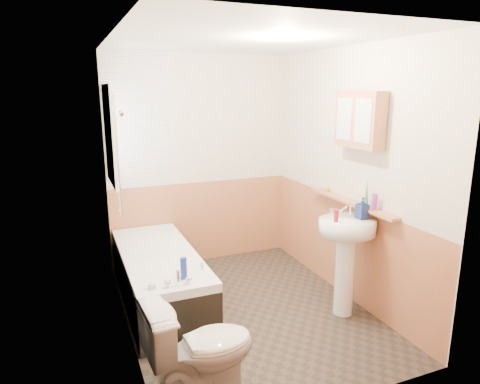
% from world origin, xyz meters
% --- Properties ---
extents(floor, '(2.80, 2.80, 0.00)m').
position_xyz_m(floor, '(0.00, 0.00, 0.00)').
color(floor, black).
rests_on(floor, ground).
extents(ceiling, '(2.80, 2.80, 0.00)m').
position_xyz_m(ceiling, '(0.00, 0.00, 2.50)').
color(ceiling, white).
rests_on(ceiling, ground).
extents(wall_back, '(2.20, 0.02, 2.50)m').
position_xyz_m(wall_back, '(0.00, 1.41, 1.25)').
color(wall_back, beige).
rests_on(wall_back, ground).
extents(wall_front, '(2.20, 0.02, 2.50)m').
position_xyz_m(wall_front, '(0.00, -1.41, 1.25)').
color(wall_front, beige).
rests_on(wall_front, ground).
extents(wall_left, '(0.02, 2.80, 2.50)m').
position_xyz_m(wall_left, '(-1.11, 0.00, 1.25)').
color(wall_left, beige).
rests_on(wall_left, ground).
extents(wall_right, '(0.02, 2.80, 2.50)m').
position_xyz_m(wall_right, '(1.11, 0.00, 1.25)').
color(wall_right, beige).
rests_on(wall_right, ground).
extents(wainscot_right, '(0.01, 2.80, 1.00)m').
position_xyz_m(wainscot_right, '(1.09, 0.00, 0.50)').
color(wainscot_right, '#BC744D').
rests_on(wainscot_right, wall_right).
extents(wainscot_front, '(2.20, 0.01, 1.00)m').
position_xyz_m(wainscot_front, '(0.00, -1.39, 0.50)').
color(wainscot_front, '#BC744D').
rests_on(wainscot_front, wall_front).
extents(wainscot_back, '(2.20, 0.01, 1.00)m').
position_xyz_m(wainscot_back, '(0.00, 1.39, 0.50)').
color(wainscot_back, '#BC744D').
rests_on(wainscot_back, wall_back).
extents(tile_cladding_left, '(0.01, 2.80, 2.50)m').
position_xyz_m(tile_cladding_left, '(-1.09, 0.00, 1.25)').
color(tile_cladding_left, white).
rests_on(tile_cladding_left, wall_left).
extents(tile_return_back, '(0.75, 0.01, 1.50)m').
position_xyz_m(tile_return_back, '(-0.73, 1.39, 1.75)').
color(tile_return_back, white).
rests_on(tile_return_back, wall_back).
extents(window, '(0.03, 0.79, 0.99)m').
position_xyz_m(window, '(-1.06, 0.95, 1.65)').
color(window, white).
rests_on(window, wall_left).
extents(bathtub, '(0.70, 1.77, 0.67)m').
position_xyz_m(bathtub, '(-0.73, 0.49, 0.27)').
color(bathtub, black).
rests_on(bathtub, floor).
extents(shower_riser, '(0.10, 0.08, 1.15)m').
position_xyz_m(shower_riser, '(-1.04, 0.57, 1.60)').
color(shower_riser, silver).
rests_on(shower_riser, wall_left).
extents(toilet, '(0.78, 0.47, 0.74)m').
position_xyz_m(toilet, '(-0.76, -1.00, 0.37)').
color(toilet, white).
rests_on(toilet, floor).
extents(sink, '(0.55, 0.45, 1.06)m').
position_xyz_m(sink, '(0.84, -0.40, 0.67)').
color(sink, white).
rests_on(sink, floor).
extents(pine_shelf, '(0.10, 1.26, 0.03)m').
position_xyz_m(pine_shelf, '(1.04, -0.16, 1.02)').
color(pine_shelf, '#BC744D').
rests_on(pine_shelf, wall_right).
extents(medicine_cabinet, '(0.14, 0.57, 0.51)m').
position_xyz_m(medicine_cabinet, '(1.01, -0.25, 1.82)').
color(medicine_cabinet, '#BC744D').
rests_on(medicine_cabinet, wall_right).
extents(foam_can, '(0.06, 0.06, 0.15)m').
position_xyz_m(foam_can, '(1.04, -0.50, 1.11)').
color(foam_can, purple).
rests_on(foam_can, pine_shelf).
extents(green_bottle, '(0.06, 0.06, 0.25)m').
position_xyz_m(green_bottle, '(1.04, -0.38, 1.16)').
color(green_bottle, '#388447').
rests_on(green_bottle, pine_shelf).
extents(black_jar, '(0.08, 0.08, 0.04)m').
position_xyz_m(black_jar, '(1.04, 0.26, 1.06)').
color(black_jar, orange).
rests_on(black_jar, pine_shelf).
extents(soap_bottle, '(0.10, 0.21, 0.09)m').
position_xyz_m(soap_bottle, '(0.96, -0.44, 0.99)').
color(soap_bottle, navy).
rests_on(soap_bottle, sink).
extents(clear_bottle, '(0.05, 0.05, 0.11)m').
position_xyz_m(clear_bottle, '(0.68, -0.43, 1.00)').
color(clear_bottle, maroon).
rests_on(clear_bottle, sink).
extents(blue_gel, '(0.06, 0.04, 0.19)m').
position_xyz_m(blue_gel, '(-0.66, -0.19, 0.62)').
color(blue_gel, '#19339E').
rests_on(blue_gel, bathtub).
extents(cream_jar, '(0.08, 0.08, 0.04)m').
position_xyz_m(cream_jar, '(-0.94, -0.27, 0.55)').
color(cream_jar, silver).
rests_on(cream_jar, bathtub).
extents(orange_bottle, '(0.03, 0.03, 0.07)m').
position_xyz_m(orange_bottle, '(-0.46, -0.07, 0.56)').
color(orange_bottle, silver).
rests_on(orange_bottle, bathtub).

